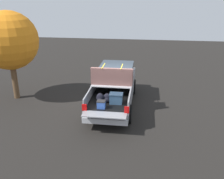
# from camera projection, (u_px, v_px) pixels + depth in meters

# --- Properties ---
(ground_plane) EXTENTS (40.00, 40.00, 0.00)m
(ground_plane) POSITION_uv_depth(u_px,v_px,m) (114.00, 105.00, 13.12)
(ground_plane) COLOR black
(pickup_truck) EXTENTS (6.05, 2.06, 2.23)m
(pickup_truck) POSITION_uv_depth(u_px,v_px,m) (115.00, 86.00, 13.11)
(pickup_truck) COLOR gray
(pickup_truck) RESTS_ON ground_plane
(tree_background) EXTENTS (3.02, 3.02, 4.69)m
(tree_background) POSITION_uv_depth(u_px,v_px,m) (9.00, 41.00, 12.92)
(tree_background) COLOR brown
(tree_background) RESTS_ON ground_plane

